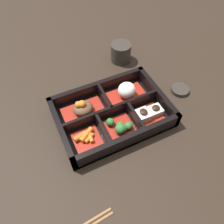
% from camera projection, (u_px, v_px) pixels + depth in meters
% --- Properties ---
extents(ground_plane, '(3.00, 3.00, 0.00)m').
position_uv_depth(ground_plane, '(112.00, 117.00, 0.64)').
color(ground_plane, black).
extents(bento_base, '(0.31, 0.22, 0.01)m').
position_uv_depth(bento_base, '(112.00, 116.00, 0.63)').
color(bento_base, black).
rests_on(bento_base, ground_plane).
extents(bento_rim, '(0.31, 0.22, 0.05)m').
position_uv_depth(bento_rim, '(112.00, 113.00, 0.62)').
color(bento_rim, black).
rests_on(bento_rim, ground_plane).
extents(bowl_stew, '(0.12, 0.07, 0.05)m').
position_uv_depth(bowl_stew, '(83.00, 109.00, 0.62)').
color(bowl_stew, maroon).
rests_on(bowl_stew, bento_base).
extents(bowl_rice, '(0.12, 0.07, 0.05)m').
position_uv_depth(bowl_rice, '(127.00, 92.00, 0.66)').
color(bowl_rice, maroon).
rests_on(bowl_rice, bento_base).
extents(bowl_carrots, '(0.07, 0.07, 0.02)m').
position_uv_depth(bowl_carrots, '(86.00, 138.00, 0.58)').
color(bowl_carrots, maroon).
rests_on(bowl_carrots, bento_base).
extents(bowl_greens, '(0.08, 0.07, 0.03)m').
position_uv_depth(bowl_greens, '(120.00, 127.00, 0.59)').
color(bowl_greens, maroon).
rests_on(bowl_greens, bento_base).
extents(bowl_tofu, '(0.08, 0.07, 0.03)m').
position_uv_depth(bowl_tofu, '(148.00, 113.00, 0.62)').
color(bowl_tofu, maroon).
rests_on(bowl_tofu, bento_base).
extents(tea_cup, '(0.07, 0.07, 0.06)m').
position_uv_depth(tea_cup, '(121.00, 52.00, 0.77)').
color(tea_cup, '#2D2823').
rests_on(tea_cup, ground_plane).
extents(sauce_dish, '(0.06, 0.06, 0.01)m').
position_uv_depth(sauce_dish, '(180.00, 89.00, 0.70)').
color(sauce_dish, '#2D2823').
rests_on(sauce_dish, ground_plane).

